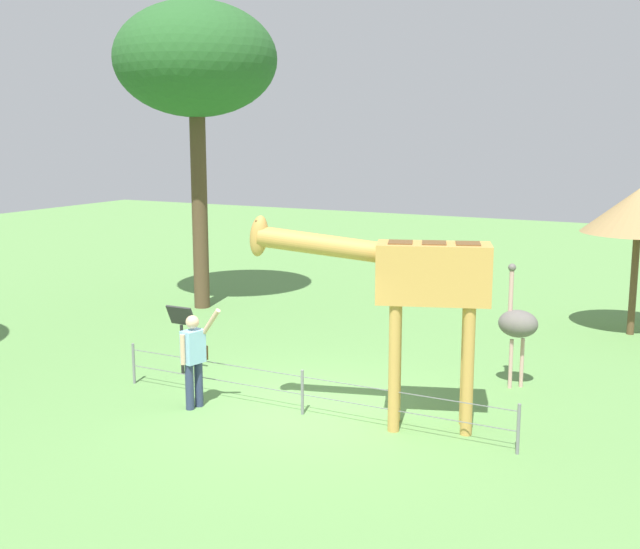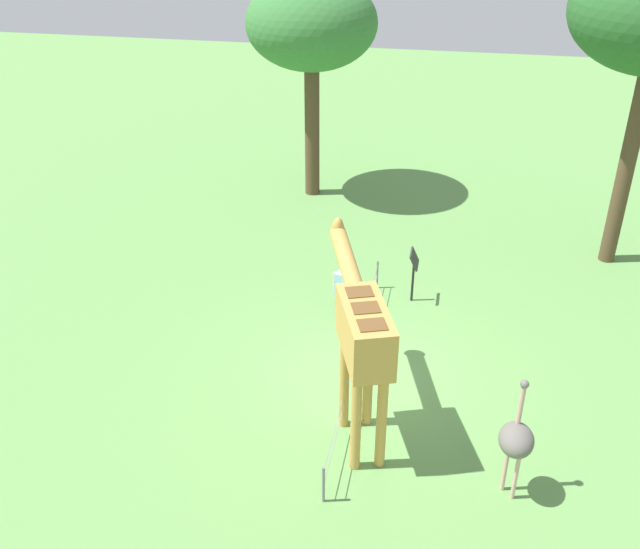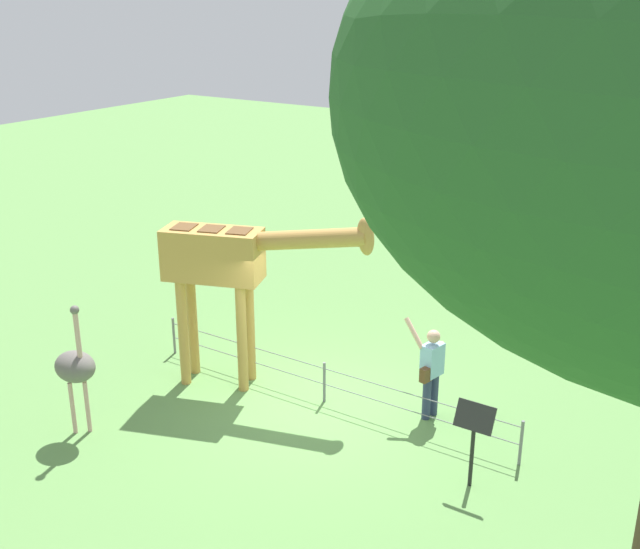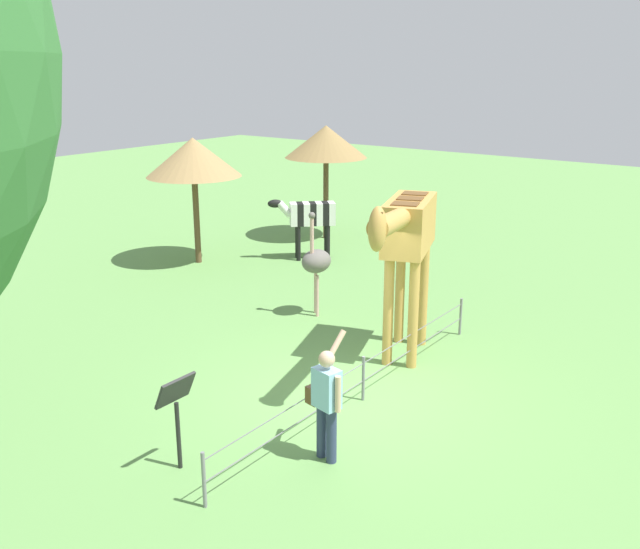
# 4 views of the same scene
# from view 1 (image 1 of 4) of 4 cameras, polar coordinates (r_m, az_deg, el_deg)

# --- Properties ---
(ground_plane) EXTENTS (60.00, 60.00, 0.00)m
(ground_plane) POSITION_cam_1_polar(r_m,az_deg,el_deg) (13.33, -0.78, -9.69)
(ground_plane) COLOR #60934C
(giraffe) EXTENTS (3.64, 1.69, 3.29)m
(giraffe) POSITION_cam_1_polar(r_m,az_deg,el_deg) (12.08, 6.70, -0.63)
(giraffe) COLOR #C69347
(giraffe) RESTS_ON ground_plane
(visitor) EXTENTS (0.67, 0.59, 1.73)m
(visitor) POSITION_cam_1_polar(r_m,az_deg,el_deg) (13.32, -9.02, -5.75)
(visitor) COLOR navy
(visitor) RESTS_ON ground_plane
(ostrich) EXTENTS (0.70, 0.56, 2.25)m
(ostrich) POSITION_cam_1_polar(r_m,az_deg,el_deg) (14.54, 14.01, -3.46)
(ostrich) COLOR #CC9E93
(ostrich) RESTS_ON ground_plane
(shade_hut_near) EXTENTS (2.47, 2.47, 3.31)m
(shade_hut_near) POSITION_cam_1_polar(r_m,az_deg,el_deg) (18.93, 21.91, 4.24)
(shade_hut_near) COLOR brown
(shade_hut_near) RESTS_ON ground_plane
(tree_east) EXTENTS (4.05, 4.05, 7.71)m
(tree_east) POSITION_cam_1_polar(r_m,az_deg,el_deg) (20.58, -8.91, 14.85)
(tree_east) COLOR brown
(tree_east) RESTS_ON ground_plane
(info_sign) EXTENTS (0.56, 0.21, 1.32)m
(info_sign) POSITION_cam_1_polar(r_m,az_deg,el_deg) (15.19, -9.92, -3.59)
(info_sign) COLOR black
(info_sign) RESTS_ON ground_plane
(wire_fence) EXTENTS (7.05, 0.05, 0.75)m
(wire_fence) POSITION_cam_1_polar(r_m,az_deg,el_deg) (13.00, -1.28, -8.32)
(wire_fence) COLOR slate
(wire_fence) RESTS_ON ground_plane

